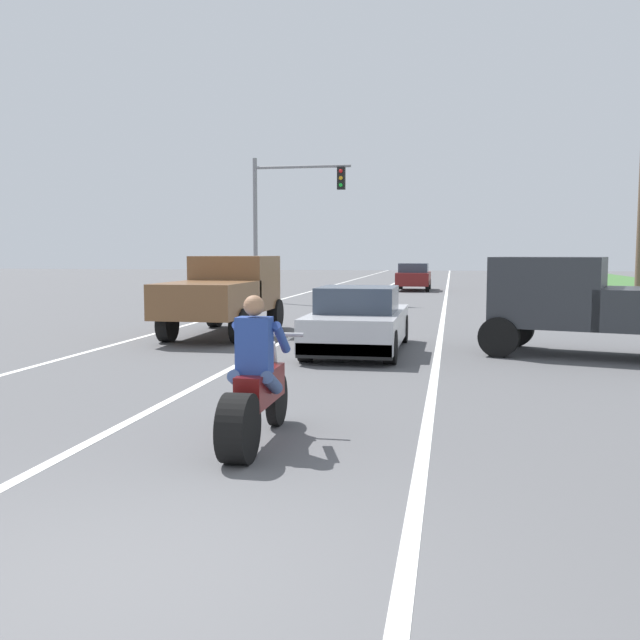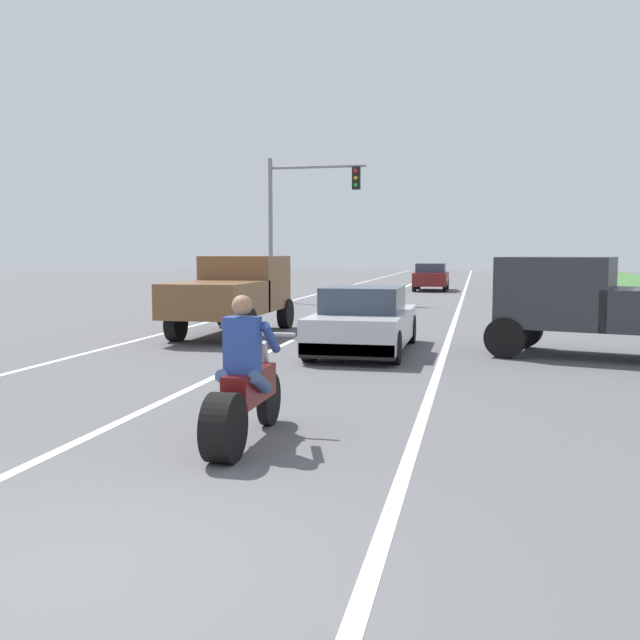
{
  "view_description": "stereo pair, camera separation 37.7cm",
  "coord_description": "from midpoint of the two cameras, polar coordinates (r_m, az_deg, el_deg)",
  "views": [
    {
      "loc": [
        2.06,
        -3.94,
        2.06
      ],
      "look_at": [
        0.01,
        6.99,
        1.0
      ],
      "focal_mm": 39.55,
      "sensor_mm": 36.0,
      "label": 1
    },
    {
      "loc": [
        2.43,
        -3.87,
        2.06
      ],
      "look_at": [
        0.01,
        6.99,
        1.0
      ],
      "focal_mm": 39.55,
      "sensor_mm": 36.0,
      "label": 2
    }
  ],
  "objects": [
    {
      "name": "lane_stripe_left_solid",
      "position": [
        25.18,
        -5.16,
        0.74
      ],
      "size": [
        0.14,
        120.0,
        0.01
      ],
      "primitive_type": "cube",
      "color": "white",
      "rests_on": "ground"
    },
    {
      "name": "ground_plane",
      "position": [
        4.95,
        -16.69,
        -19.38
      ],
      "size": [
        160.0,
        160.0,
        0.0
      ],
      "primitive_type": "plane",
      "color": "#565659"
    },
    {
      "name": "lane_stripe_centre_dashed",
      "position": [
        24.33,
        2.94,
        0.59
      ],
      "size": [
        0.14,
        120.0,
        0.01
      ],
      "primitive_type": "cube",
      "color": "white",
      "rests_on": "ground"
    },
    {
      "name": "motorcycle_with_rider",
      "position": [
        7.55,
        -4.82,
        -5.77
      ],
      "size": [
        0.7,
        2.21,
        1.62
      ],
      "color": "black",
      "rests_on": "ground"
    },
    {
      "name": "traffic_light_mast_near",
      "position": [
        29.74,
        -1.34,
        9.12
      ],
      "size": [
        4.15,
        0.34,
        6.0
      ],
      "color": "gray",
      "rests_on": "ground"
    },
    {
      "name": "lane_stripe_right_solid",
      "position": [
        24.0,
        11.45,
        0.42
      ],
      "size": [
        0.14,
        120.0,
        0.01
      ],
      "primitive_type": "cube",
      "color": "white",
      "rests_on": "ground"
    },
    {
      "name": "sports_car_silver",
      "position": [
        14.69,
        4.31,
        -0.16
      ],
      "size": [
        1.84,
        4.3,
        1.37
      ],
      "color": "#B7B7BC",
      "rests_on": "ground"
    },
    {
      "name": "distant_car_far_ahead",
      "position": [
        39.17,
        9.26,
        3.49
      ],
      "size": [
        1.8,
        4.0,
        1.5
      ],
      "color": "maroon",
      "rests_on": "ground"
    },
    {
      "name": "pickup_truck_left_lane_brown",
      "position": [
        17.9,
        -6.38,
        2.36
      ],
      "size": [
        2.02,
        4.8,
        1.98
      ],
      "color": "brown",
      "rests_on": "ground"
    },
    {
      "name": "pickup_truck_right_shoulder_dark_grey",
      "position": [
        14.91,
        22.8,
        1.36
      ],
      "size": [
        5.14,
        3.14,
        1.98
      ],
      "color": "#2D3035",
      "rests_on": "ground"
    }
  ]
}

